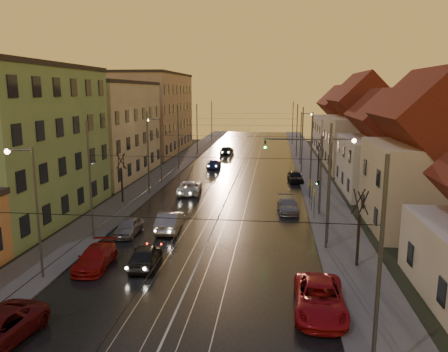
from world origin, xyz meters
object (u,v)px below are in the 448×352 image
at_px(driving_car_0, 145,255).
at_px(parked_right_2, 295,177).
at_px(driving_car_2, 190,187).
at_px(street_lamp_2, 158,144).
at_px(driving_car_1, 170,221).
at_px(street_lamp_3, 303,133).
at_px(driving_car_3, 214,164).
at_px(street_lamp_0, 32,200).
at_px(traffic_light_mast, 310,165).
at_px(parked_right_1, 288,205).
at_px(parked_left_2, 95,257).
at_px(parked_left_3, 129,227).
at_px(parked_right_0, 320,299).
at_px(street_lamp_1, 334,180).
at_px(driving_car_4, 227,150).

distance_m(driving_car_0, parked_right_2, 29.86).
bearing_deg(driving_car_2, parked_right_2, -152.79).
relative_size(street_lamp_2, driving_car_1, 1.67).
xyz_separation_m(street_lamp_3, driving_car_3, (-12.97, -4.67, -4.24)).
distance_m(street_lamp_3, driving_car_1, 36.45).
bearing_deg(driving_car_2, street_lamp_0, 72.37).
distance_m(street_lamp_0, driving_car_1, 12.22).
bearing_deg(parked_right_2, traffic_light_mast, -93.75).
bearing_deg(driving_car_2, parked_right_1, 143.77).
bearing_deg(parked_left_2, street_lamp_2, 92.98).
relative_size(street_lamp_3, parked_left_3, 2.07).
bearing_deg(parked_right_0, street_lamp_1, 81.51).
bearing_deg(street_lamp_0, street_lamp_1, 23.72).
distance_m(driving_car_0, driving_car_3, 36.62).
xyz_separation_m(street_lamp_1, parked_right_1, (-2.90, 8.72, -4.24)).
distance_m(street_lamp_2, parked_right_1, 19.48).
bearing_deg(parked_right_2, street_lamp_1, -91.64).
bearing_deg(driving_car_0, parked_left_3, -66.94).
xyz_separation_m(traffic_light_mast, parked_right_2, (-0.51, 14.57, -3.90)).
distance_m(driving_car_0, driving_car_1, 7.32).
distance_m(street_lamp_1, driving_car_3, 34.17).
distance_m(driving_car_2, parked_right_1, 12.19).
bearing_deg(parked_right_1, parked_right_0, -90.60).
bearing_deg(traffic_light_mast, parked_right_2, 91.99).
bearing_deg(parked_left_2, street_lamp_1, 17.77).
relative_size(driving_car_0, parked_left_3, 1.09).
bearing_deg(parked_left_3, driving_car_4, 86.84).
height_order(street_lamp_2, driving_car_1, street_lamp_2).
relative_size(street_lamp_1, driving_car_1, 1.67).
height_order(street_lamp_0, driving_car_0, street_lamp_0).
bearing_deg(street_lamp_2, street_lamp_0, -90.00).
distance_m(driving_car_3, parked_right_2, 14.34).
height_order(street_lamp_3, parked_right_0, street_lamp_3).
relative_size(traffic_light_mast, driving_car_0, 1.71).
height_order(street_lamp_0, parked_left_2, street_lamp_0).
distance_m(driving_car_1, driving_car_3, 29.30).
height_order(street_lamp_0, parked_right_0, street_lamp_0).
xyz_separation_m(street_lamp_0, street_lamp_2, (0.00, 28.00, 0.00)).
bearing_deg(driving_car_0, driving_car_3, -93.87).
relative_size(parked_left_3, parked_right_1, 0.87).
distance_m(street_lamp_3, parked_right_0, 46.38).
bearing_deg(street_lamp_1, driving_car_3, 112.49).
bearing_deg(traffic_light_mast, street_lamp_1, -82.09).
bearing_deg(driving_car_3, parked_left_2, 84.59).
xyz_separation_m(driving_car_0, driving_car_2, (-1.04, 20.18, 0.01)).
bearing_deg(traffic_light_mast, driving_car_4, 106.98).
bearing_deg(street_lamp_0, driving_car_3, 82.41).
relative_size(parked_left_2, parked_left_3, 1.18).
height_order(street_lamp_0, parked_right_2, street_lamp_0).
height_order(street_lamp_3, driving_car_3, street_lamp_3).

